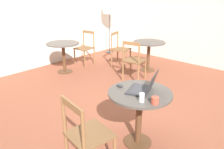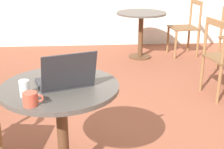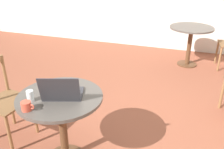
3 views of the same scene
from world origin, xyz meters
name	(u,v)px [view 1 (image 1 of 3)]	position (x,y,z in m)	size (l,w,h in m)	color
ground_plane	(129,110)	(0.00, 0.00, 0.00)	(16.00, 16.00, 0.00)	brown
wall_back	(25,16)	(0.00, 3.23, 1.35)	(9.40, 0.06, 2.70)	silver
wall_side	(210,15)	(3.23, 0.00, 1.35)	(0.06, 9.40, 2.70)	silver
cafe_table_near	(139,103)	(-0.59, -0.60, 0.59)	(0.79, 0.79, 0.74)	#51331E
cafe_table_mid	(149,48)	(1.92, 0.91, 0.59)	(0.79, 0.79, 0.74)	#51331E
cafe_table_far	(63,49)	(0.43, 2.38, 0.59)	(0.79, 0.79, 0.74)	#51331E
chair_near_left	(86,136)	(-1.37, -0.48, 0.46)	(0.48, 0.48, 0.91)	brown
chair_mid_left	(134,61)	(1.12, 0.77, 0.46)	(0.49, 0.49, 0.91)	brown
chair_mid_back	(120,49)	(1.71, 1.67, 0.46)	(0.52, 0.52, 0.91)	brown
chair_far_right	(85,48)	(1.19, 2.45, 0.46)	(0.46, 0.46, 0.91)	brown
floor_lamp	(109,10)	(2.58, 2.84, 1.34)	(0.42, 0.42, 1.53)	#333333
laptop	(143,87)	(-0.55, -0.61, 0.79)	(0.43, 0.41, 0.26)	#2D2D33
mouse	(120,86)	(-0.64, -0.31, 0.76)	(0.06, 0.10, 0.03)	#2D2D33
mug	(155,100)	(-0.73, -0.89, 0.78)	(0.12, 0.08, 0.08)	#C64C38
drinking_glass	(142,98)	(-0.79, -0.75, 0.79)	(0.06, 0.06, 0.10)	silver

